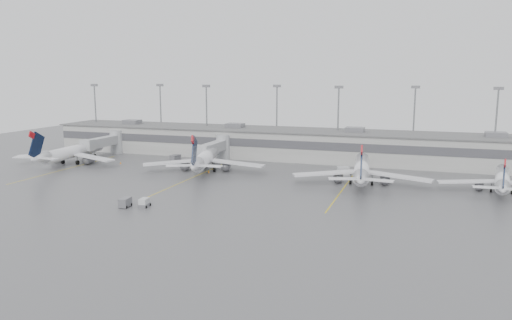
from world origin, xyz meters
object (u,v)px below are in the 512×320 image
(jet_mid_left, at_px, (205,158))
(jet_far_right, at_px, (502,179))
(jet_far_left, at_px, (71,152))
(baggage_tug, at_px, (144,204))
(jet_mid_right, at_px, (362,169))

(jet_mid_left, bearing_deg, jet_far_right, -16.18)
(jet_far_left, bearing_deg, baggage_tug, -41.58)
(jet_mid_left, relative_size, jet_far_right, 1.20)
(jet_far_right, bearing_deg, jet_mid_left, -174.32)
(jet_far_left, bearing_deg, jet_far_right, -3.70)
(jet_far_left, relative_size, baggage_tug, 12.38)
(jet_mid_right, height_order, jet_far_right, jet_mid_right)
(jet_far_left, relative_size, jet_mid_right, 0.98)
(jet_far_left, distance_m, jet_far_right, 104.49)
(jet_far_left, height_order, jet_mid_left, jet_mid_left)
(jet_mid_left, xyz_separation_m, jet_far_right, (66.22, -1.59, -0.61))
(jet_far_left, distance_m, jet_mid_right, 76.62)
(jet_far_left, xyz_separation_m, jet_mid_right, (76.62, -0.39, 0.08))
(jet_far_left, distance_m, jet_mid_left, 38.33)
(jet_mid_left, distance_m, baggage_tug, 34.63)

